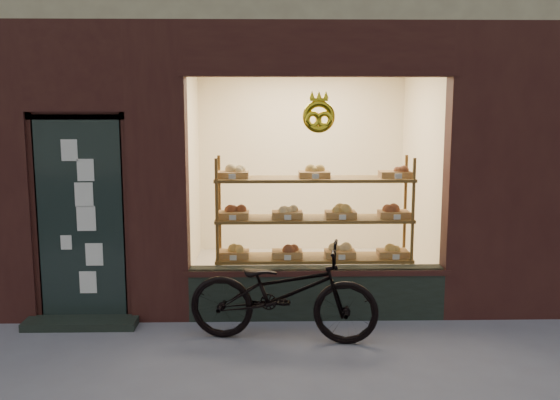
{
  "coord_description": "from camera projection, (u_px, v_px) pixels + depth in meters",
  "views": [
    {
      "loc": [
        -0.08,
        -4.31,
        2.29
      ],
      "look_at": [
        0.06,
        2.0,
        1.3
      ],
      "focal_mm": 40.0,
      "sensor_mm": 36.0,
      "label": 1
    }
  ],
  "objects": [
    {
      "name": "bicycle",
      "position": [
        283.0,
        292.0,
        6.0
      ],
      "size": [
        1.91,
        0.92,
        0.96
      ],
      "primitive_type": "imported",
      "rotation": [
        0.0,
        0.0,
        1.41
      ],
      "color": "black",
      "rests_on": "ground"
    },
    {
      "name": "display_shelf",
      "position": [
        314.0,
        233.0,
        7.01
      ],
      "size": [
        2.2,
        0.45,
        1.7
      ],
      "color": "brown",
      "rests_on": "ground"
    }
  ]
}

